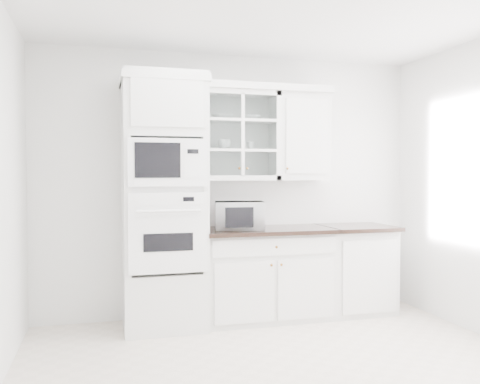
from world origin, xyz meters
name	(u,v)px	position (x,y,z in m)	size (l,w,h in m)	color
ground	(291,375)	(0.00, 0.00, 0.01)	(4.00, 3.50, 0.01)	beige
room_shell	(273,134)	(0.00, 0.43, 1.78)	(4.00, 3.50, 2.70)	white
oven_column	(164,202)	(-0.75, 1.42, 1.20)	(0.76, 0.68, 2.40)	silver
base_cabinet_run	(266,273)	(0.28, 1.45, 0.46)	(1.32, 0.67, 0.92)	silver
extra_base_cabinet	(355,268)	(1.28, 1.45, 0.46)	(0.72, 0.67, 0.92)	silver
upper_cabinet_glass	(238,136)	(0.03, 1.58, 1.85)	(0.80, 0.33, 0.90)	silver
upper_cabinet_solid	(300,137)	(0.71, 1.58, 1.85)	(0.55, 0.33, 0.90)	silver
crown_molding	(229,87)	(-0.07, 1.56, 2.33)	(2.14, 0.38, 0.07)	white
countertop_microwave	(239,215)	(-0.01, 1.41, 1.06)	(0.47, 0.39, 0.27)	white
bowl_a	(223,117)	(-0.13, 1.60, 2.04)	(0.22, 0.22, 0.05)	white
bowl_b	(252,118)	(0.17, 1.57, 2.04)	(0.17, 0.17, 0.05)	white
cup_a	(225,145)	(-0.12, 1.58, 1.76)	(0.13, 0.13, 0.10)	white
cup_b	(251,146)	(0.15, 1.57, 1.75)	(0.09, 0.09, 0.08)	white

